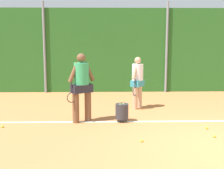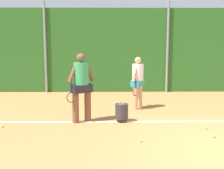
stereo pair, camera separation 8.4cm
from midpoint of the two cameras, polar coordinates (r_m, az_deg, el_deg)
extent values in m
plane|color=#C67542|center=(8.71, 15.65, -6.81)|extent=(26.91, 26.91, 0.00)
cube|color=#286023|center=(13.01, 9.89, 6.31)|extent=(17.49, 0.25, 3.48)
cylinder|color=gray|center=(12.84, -12.77, 6.75)|extent=(0.10, 0.10, 3.73)
cylinder|color=gray|center=(12.84, 10.05, 6.83)|extent=(0.10, 0.10, 3.73)
cube|color=white|center=(8.79, 15.49, -6.64)|extent=(12.78, 0.10, 0.01)
cylinder|color=brown|center=(8.46, -4.83, -4.10)|extent=(0.18, 0.18, 0.82)
cylinder|color=brown|center=(8.30, -7.10, -4.38)|extent=(0.18, 0.18, 0.82)
cube|color=#23232D|center=(8.27, -6.02, -0.72)|extent=(0.64, 0.55, 0.22)
cylinder|color=#339E60|center=(8.22, -6.06, 2.06)|extent=(0.40, 0.40, 0.59)
sphere|color=brown|center=(8.18, -6.11, 5.01)|extent=(0.24, 0.24, 0.24)
cylinder|color=brown|center=(8.31, -4.64, 2.46)|extent=(0.31, 0.23, 0.56)
cylinder|color=brown|center=(8.12, -7.53, 2.26)|extent=(0.31, 0.23, 0.56)
cylinder|color=black|center=(8.09, -7.90, -0.57)|extent=(0.03, 0.03, 0.28)
torus|color=#26262B|center=(8.14, -7.86, -2.44)|extent=(0.26, 0.16, 0.28)
cylinder|color=tan|center=(10.07, 4.94, -2.23)|extent=(0.16, 0.16, 0.73)
cylinder|color=tan|center=(9.78, 4.12, -2.56)|extent=(0.16, 0.16, 0.73)
cube|color=teal|center=(9.84, 4.57, 0.27)|extent=(0.50, 0.57, 0.20)
cylinder|color=white|center=(9.79, 4.59, 2.34)|extent=(0.36, 0.36, 0.52)
sphere|color=tan|center=(9.75, 4.62, 4.55)|extent=(0.21, 0.21, 0.21)
cylinder|color=tan|center=(9.97, 5.11, 2.69)|extent=(0.21, 0.27, 0.50)
cylinder|color=tan|center=(9.60, 4.07, 2.46)|extent=(0.21, 0.27, 0.50)
cylinder|color=black|center=(9.56, 4.09, 0.26)|extent=(0.03, 0.03, 0.28)
torus|color=#26262B|center=(9.60, 4.07, -1.34)|extent=(0.17, 0.25, 0.28)
cylinder|color=#2D2D33|center=(8.37, 1.59, -5.06)|extent=(0.36, 0.36, 0.42)
cylinder|color=#2D2D33|center=(8.44, 2.44, -6.70)|extent=(0.02, 0.02, 0.08)
cylinder|color=#2D2D33|center=(8.43, 0.72, -6.71)|extent=(0.02, 0.02, 0.08)
cylinder|color=#2D2D33|center=(8.56, 1.54, -6.48)|extent=(0.02, 0.02, 0.08)
sphere|color=#CCDB33|center=(8.36, 1.86, -3.74)|extent=(0.07, 0.07, 0.07)
sphere|color=#CCDB33|center=(8.31, 1.26, -3.82)|extent=(0.07, 0.07, 0.07)
sphere|color=#CCDB33|center=(11.06, -6.86, -3.00)|extent=(0.07, 0.07, 0.07)
sphere|color=#CCDB33|center=(6.89, 5.25, -10.46)|extent=(0.07, 0.07, 0.07)
sphere|color=#CCDB33|center=(8.13, 17.09, -7.79)|extent=(0.07, 0.07, 0.07)
sphere|color=#CCDB33|center=(8.40, -20.17, -7.40)|extent=(0.07, 0.07, 0.07)
sphere|color=#CCDB33|center=(7.54, 18.39, -9.18)|extent=(0.07, 0.07, 0.07)
camera|label=1|loc=(0.04, -90.27, -0.04)|focal=48.66mm
camera|label=2|loc=(0.04, 89.73, 0.04)|focal=48.66mm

